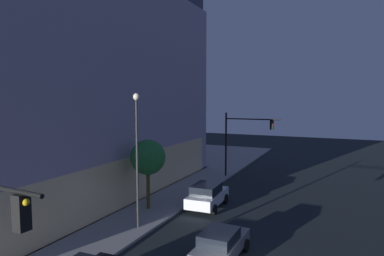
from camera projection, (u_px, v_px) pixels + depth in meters
The scene contains 6 objects.
modern_building at pixel (5, 73), 30.63m from camera, with size 28.44×28.68×20.71m.
traffic_light_far_corner at pixel (243, 135), 33.00m from camera, with size 0.37×5.39×6.37m.
street_lamp_sidewalk at pixel (137, 144), 19.94m from camera, with size 0.44×0.44×8.07m.
sidewalk_tree at pixel (148, 157), 23.50m from camera, with size 2.47×2.47×4.91m.
car_grey at pixel (221, 244), 16.49m from camera, with size 4.25×1.99×1.52m.
car_white at pixel (207, 195), 24.40m from camera, with size 4.40×2.27×1.76m.
Camera 1 is at (-12.48, -3.77, 7.89)m, focal length 31.49 mm.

